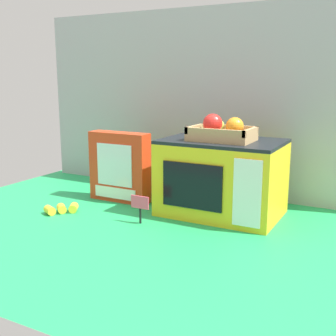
% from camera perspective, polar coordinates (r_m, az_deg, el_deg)
% --- Properties ---
extents(ground_plane, '(1.70, 1.70, 0.00)m').
position_cam_1_polar(ground_plane, '(1.68, 0.21, -5.45)').
color(ground_plane, '#219E54').
rests_on(ground_plane, ground).
extents(display_back_panel, '(1.61, 0.03, 0.79)m').
position_cam_1_polar(display_back_panel, '(1.89, 4.66, 8.65)').
color(display_back_panel, '#A0A3A8').
rests_on(display_back_panel, ground).
extents(toy_microwave, '(0.43, 0.30, 0.28)m').
position_cam_1_polar(toy_microwave, '(1.60, 7.10, -1.25)').
color(toy_microwave, yellow).
rests_on(toy_microwave, ground).
extents(food_groups_crate, '(0.22, 0.16, 0.10)m').
position_cam_1_polar(food_groups_crate, '(1.55, 7.00, 4.88)').
color(food_groups_crate, tan).
rests_on(food_groups_crate, toy_microwave).
extents(cookie_set_box, '(0.26, 0.08, 0.28)m').
position_cam_1_polar(cookie_set_box, '(1.78, -6.43, 0.14)').
color(cookie_set_box, red).
rests_on(cookie_set_box, ground).
extents(price_sign, '(0.07, 0.01, 0.10)m').
position_cam_1_polar(price_sign, '(1.51, -3.74, -4.94)').
color(price_sign, black).
rests_on(price_sign, ground).
extents(loose_toy_banana, '(0.11, 0.12, 0.03)m').
position_cam_1_polar(loose_toy_banana, '(1.68, -13.91, -5.28)').
color(loose_toy_banana, yellow).
rests_on(loose_toy_banana, ground).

